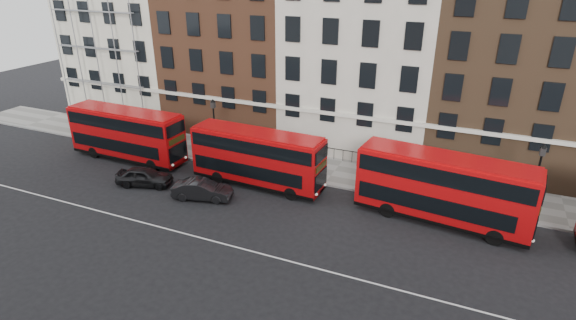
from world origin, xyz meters
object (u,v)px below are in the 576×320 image
at_px(bus_c, 443,187).
at_px(car_front, 202,190).
at_px(bus_a, 126,133).
at_px(bus_b, 257,157).
at_px(car_rear, 144,176).

xyz_separation_m(bus_c, car_front, (-16.05, -3.62, -1.78)).
bearing_deg(bus_a, bus_c, 1.31).
bearing_deg(bus_b, bus_c, 2.33).
bearing_deg(car_rear, bus_c, -97.02).
relative_size(bus_a, car_rear, 2.50).
relative_size(bus_b, bus_c, 0.93).
xyz_separation_m(bus_b, car_front, (-2.64, -3.62, -1.63)).
height_order(bus_b, bus_c, bus_c).
distance_m(bus_c, car_front, 16.55).
height_order(car_rear, car_front, car_rear).
bearing_deg(bus_a, car_front, -18.76).
bearing_deg(bus_c, bus_b, -173.78).
height_order(bus_a, bus_c, bus_c).
distance_m(bus_b, bus_c, 13.41).
distance_m(bus_a, bus_c, 25.96).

